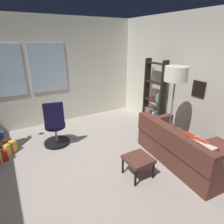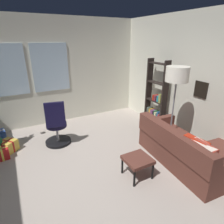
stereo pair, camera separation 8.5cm
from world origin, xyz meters
The scene contains 10 objects.
ground_plane centered at (0.00, 0.00, -0.05)m, with size 5.15×5.35×0.10m, color #A69A8F.
wall_back_with_windows centered at (-0.02, 2.72, 1.39)m, with size 5.15×0.12×2.76m.
wall_right_with_frames centered at (2.62, 0.00, 1.38)m, with size 0.12×5.35×2.76m.
couch centered at (1.91, -0.55, 0.28)m, with size 1.65×1.96×0.77m.
footstool centered at (0.79, -0.31, 0.31)m, with size 0.43×0.43×0.36m.
gift_box_red centered at (-1.24, 1.38, 0.11)m, with size 0.27×0.25×0.24m.
gift_box_gold centered at (-1.12, 1.62, 0.12)m, with size 0.41×0.41×0.25m.
office_chair centered at (-0.14, 1.40, 0.40)m, with size 0.56×0.56×1.03m.
bookshelf centered at (2.36, 1.10, 0.77)m, with size 0.18×0.64×1.76m.
floor_lamp centered at (1.89, 0.07, 1.52)m, with size 0.43×0.43×1.75m.
Camera 2 is at (-0.87, -2.45, 2.23)m, focal length 30.49 mm.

